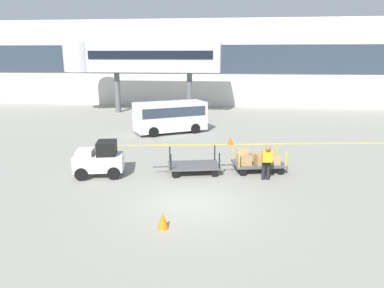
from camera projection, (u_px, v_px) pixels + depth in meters
The scene contains 11 objects.
ground_plane at pixel (191, 203), 12.89m from camera, with size 120.00×120.00×0.00m, color gray.
apron_lead_line at pixel (257, 144), 21.30m from camera, with size 18.02×0.20×0.01m, color yellow.
terminal_building at pixel (221, 63), 36.83m from camera, with size 56.34×2.51×8.73m.
jet_bridge at pixel (134, 58), 31.77m from camera, with size 14.32×3.00×6.32m.
baggage_tug at pixel (100, 160), 15.56m from camera, with size 2.28×1.60×1.58m.
baggage_cart_lead at pixel (194, 166), 16.04m from camera, with size 3.09×1.85×1.10m.
baggage_cart_middle at pixel (257, 160), 16.28m from camera, with size 3.09×1.85×1.10m.
baggage_handler at pixel (267, 161), 15.01m from camera, with size 0.43×0.45×1.56m.
shuttle_van at pixel (170, 115), 24.19m from camera, with size 5.11×4.04×2.10m.
safety_cone_near at pixel (163, 220), 10.91m from camera, with size 0.36×0.36×0.55m, color orange.
safety_cone_far at pixel (230, 140), 21.15m from camera, with size 0.36×0.36×0.55m, color #EA590F.
Camera 1 is at (1.44, -11.88, 5.24)m, focal length 33.11 mm.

